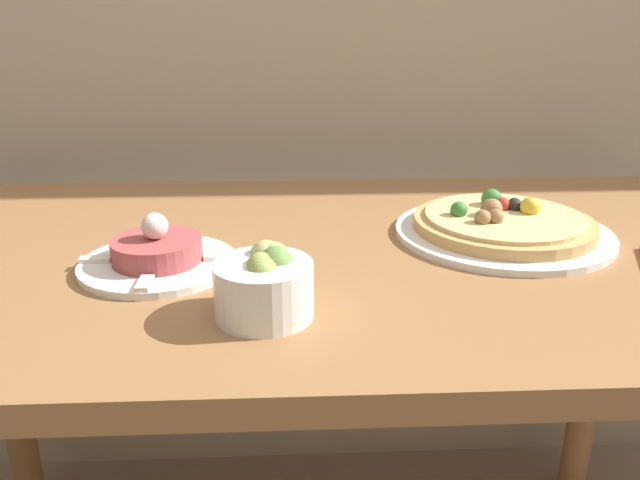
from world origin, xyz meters
TOP-DOWN VIEW (x-y plane):
  - dining_table at (0.00, 0.37)m, footprint 1.35×0.74m
  - pizza_plate at (0.29, 0.40)m, footprint 0.32×0.32m
  - tartare_plate at (-0.20, 0.30)m, footprint 0.20×0.20m
  - small_bowl at (-0.06, 0.16)m, footprint 0.11×0.11m

SIDE VIEW (x-z plane):
  - dining_table at x=0.00m, z-range 0.27..1.02m
  - pizza_plate at x=0.29m, z-range 0.73..0.79m
  - tartare_plate at x=-0.20m, z-range 0.72..0.80m
  - small_bowl at x=-0.06m, z-range 0.74..0.82m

